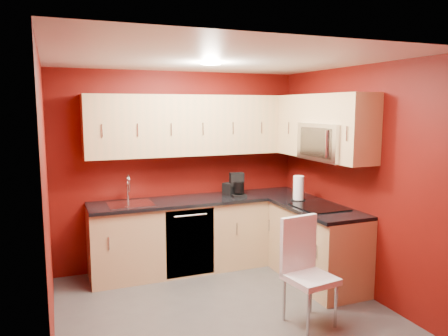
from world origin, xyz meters
TOP-DOWN VIEW (x-y plane):
  - floor at (0.00, 0.00)m, footprint 3.20×3.20m
  - ceiling at (0.00, 0.00)m, footprint 3.20×3.20m
  - wall_back at (0.00, 1.50)m, footprint 3.20×0.00m
  - wall_front at (0.00, -1.50)m, footprint 3.20×0.00m
  - wall_left at (-1.60, 0.00)m, footprint 0.00×3.00m
  - wall_right at (1.60, 0.00)m, footprint 0.00×3.00m
  - base_cabinets_back at (0.20, 1.20)m, footprint 2.80×0.60m
  - base_cabinets_right at (1.30, 0.25)m, footprint 0.60×1.30m
  - countertop_back at (0.20, 1.19)m, footprint 2.80×0.63m
  - countertop_right at (1.29, 0.23)m, footprint 0.63×1.27m
  - upper_cabinets_back at (0.20, 1.32)m, footprint 2.80×0.35m
  - upper_cabinets_right at (1.42, 0.44)m, footprint 0.35×1.55m
  - microwave at (1.39, 0.20)m, footprint 0.42×0.76m
  - cooktop at (1.28, 0.20)m, footprint 0.50×0.55m
  - sink at (-0.70, 1.20)m, footprint 0.52×0.42m
  - dishwasher_front at (-0.05, 0.91)m, footprint 0.60×0.02m
  - downlight at (0.00, 0.30)m, footprint 0.20×0.20m
  - coffee_maker at (0.67, 1.13)m, footprint 0.20×0.25m
  - napkin_holder at (0.60, 1.24)m, footprint 0.20×0.20m
  - paper_towel at (1.26, 0.63)m, footprint 0.18×0.18m
  - dining_chair at (0.66, -0.59)m, footprint 0.46×0.48m

SIDE VIEW (x-z plane):
  - floor at x=0.00m, z-range 0.00..0.00m
  - base_cabinets_back at x=0.20m, z-range 0.00..0.87m
  - base_cabinets_right at x=1.30m, z-range 0.00..0.87m
  - dishwasher_front at x=-0.05m, z-range 0.03..0.84m
  - dining_chair at x=0.66m, z-range 0.00..1.01m
  - countertop_back at x=0.20m, z-range 0.87..0.91m
  - countertop_right at x=1.29m, z-range 0.87..0.91m
  - cooktop at x=1.28m, z-range 0.91..0.92m
  - sink at x=-0.70m, z-range 0.77..1.12m
  - napkin_holder at x=0.60m, z-range 0.91..1.07m
  - coffee_maker at x=0.67m, z-range 0.91..1.21m
  - paper_towel at x=1.26m, z-range 0.91..1.21m
  - wall_back at x=0.00m, z-range -0.35..2.85m
  - wall_front at x=0.00m, z-range -0.35..2.85m
  - wall_left at x=-1.60m, z-range -0.25..2.75m
  - wall_right at x=1.60m, z-range -0.25..2.75m
  - microwave at x=1.39m, z-range 1.45..1.87m
  - upper_cabinets_back at x=0.20m, z-range 1.45..2.20m
  - upper_cabinets_right at x=1.42m, z-range 1.51..2.26m
  - downlight at x=0.00m, z-range 2.48..2.49m
  - ceiling at x=0.00m, z-range 2.50..2.50m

